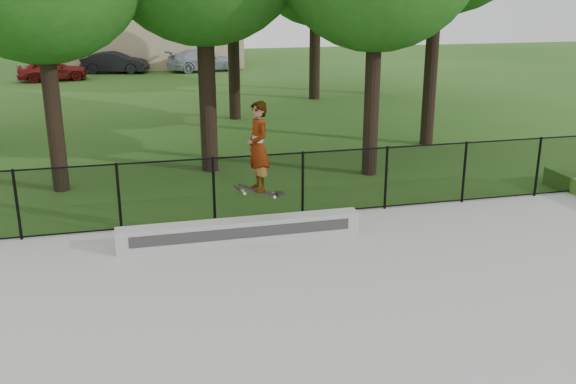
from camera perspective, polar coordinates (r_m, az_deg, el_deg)
name	(u,v)px	position (r m, az deg, el deg)	size (l,w,h in m)	color
ground	(412,354)	(9.60, 10.95, -13.94)	(100.00, 100.00, 0.00)	#275317
concrete_slab	(412,352)	(9.59, 10.96, -13.79)	(14.00, 12.00, 0.06)	#ACADA7
grind_ledge	(241,231)	(13.09, -4.19, -3.44)	(4.96, 0.40, 0.46)	#A2A29D
car_a	(52,69)	(39.55, -20.26, 10.20)	(1.54, 3.80, 1.30)	maroon
car_b	(115,62)	(42.12, -15.15, 11.06)	(1.40, 3.65, 1.33)	black
car_c	(204,60)	(42.06, -7.46, 11.52)	(1.90, 4.29, 1.35)	#A4A9BA
skater_airborne	(258,148)	(12.49, -2.67, 3.93)	(0.80, 0.71, 1.98)	black
chainlink_fence	(303,184)	(14.37, 1.32, 0.72)	(16.06, 0.06, 1.50)	black
distant_building	(148,34)	(45.47, -12.33, 13.60)	(12.40, 6.40, 4.30)	tan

